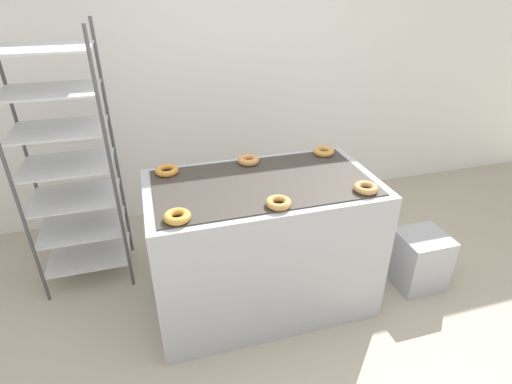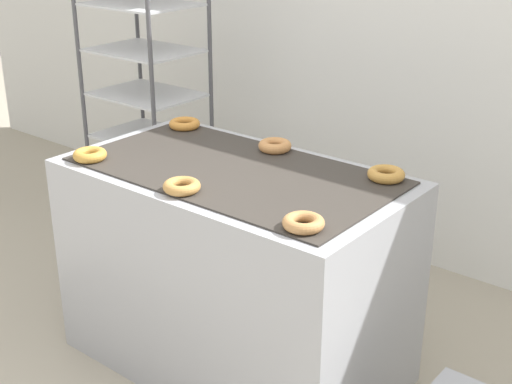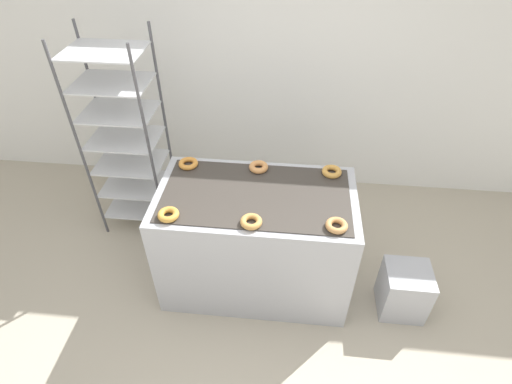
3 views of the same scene
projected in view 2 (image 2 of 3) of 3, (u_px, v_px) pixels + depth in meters
wall_back at (408, 18)px, 3.85m from camera, size 8.00×0.05×2.80m
fryer_machine at (235, 271)px, 3.15m from camera, size 1.46×0.82×0.96m
baking_rack_cart at (147, 95)px, 4.13m from camera, size 0.62×0.48×1.86m
donut_near_left at (90, 155)px, 3.07m from camera, size 0.15×0.15×0.04m
donut_near_center at (181, 186)px, 2.74m from camera, size 0.15×0.15×0.04m
donut_near_right at (303, 223)px, 2.43m from camera, size 0.15×0.15×0.04m
donut_far_left at (185, 124)px, 3.49m from camera, size 0.15×0.15×0.04m
donut_far_center at (275, 146)px, 3.18m from camera, size 0.15×0.15×0.05m
donut_far_right at (386, 174)px, 2.85m from camera, size 0.15×0.15×0.04m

